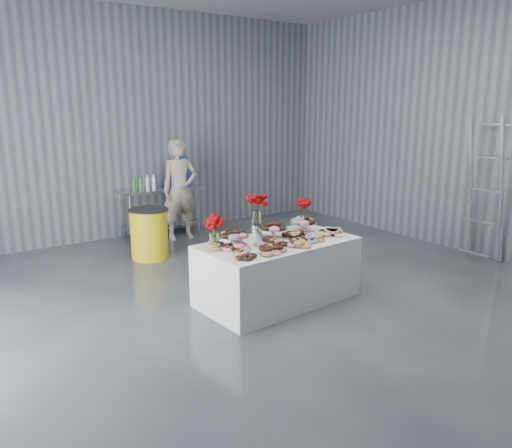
# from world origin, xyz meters

# --- Properties ---
(ground) EXTENTS (9.00, 9.00, 0.00)m
(ground) POSITION_xyz_m (0.00, 0.00, 0.00)
(ground) COLOR #323439
(ground) RESTS_ON ground
(room_walls) EXTENTS (8.04, 9.04, 4.02)m
(room_walls) POSITION_xyz_m (-0.27, 0.07, 2.64)
(room_walls) COLOR slate
(room_walls) RESTS_ON ground
(display_table) EXTENTS (1.96, 1.12, 0.75)m
(display_table) POSITION_xyz_m (0.20, 0.45, 0.38)
(display_table) COLOR white
(display_table) RESTS_ON ground
(prep_table) EXTENTS (1.50, 0.60, 0.90)m
(prep_table) POSITION_xyz_m (0.29, 4.10, 0.62)
(prep_table) COLOR silver
(prep_table) RESTS_ON ground
(donut_mounds) EXTENTS (1.85, 0.91, 0.09)m
(donut_mounds) POSITION_xyz_m (0.20, 0.40, 0.80)
(donut_mounds) COLOR gold
(donut_mounds) RESTS_ON display_table
(cake_stand_left) EXTENTS (0.36, 0.36, 0.17)m
(cake_stand_left) POSITION_xyz_m (-0.36, 0.57, 0.89)
(cake_stand_left) COLOR silver
(cake_stand_left) RESTS_ON display_table
(cake_stand_mid) EXTENTS (0.36, 0.36, 0.17)m
(cake_stand_mid) POSITION_xyz_m (0.24, 0.61, 0.89)
(cake_stand_mid) COLOR silver
(cake_stand_mid) RESTS_ON display_table
(cake_stand_right) EXTENTS (0.36, 0.36, 0.17)m
(cake_stand_right) POSITION_xyz_m (0.73, 0.64, 0.89)
(cake_stand_right) COLOR silver
(cake_stand_right) RESTS_ON display_table
(danish_pile) EXTENTS (0.48, 0.48, 0.11)m
(danish_pile) POSITION_xyz_m (0.95, 0.35, 0.81)
(danish_pile) COLOR white
(danish_pile) RESTS_ON display_table
(bouquet_left) EXTENTS (0.26, 0.26, 0.42)m
(bouquet_left) POSITION_xyz_m (-0.57, 0.66, 1.05)
(bouquet_left) COLOR white
(bouquet_left) RESTS_ON display_table
(bouquet_right) EXTENTS (0.26, 0.26, 0.42)m
(bouquet_right) POSITION_xyz_m (0.87, 0.80, 1.05)
(bouquet_right) COLOR white
(bouquet_right) RESTS_ON display_table
(bouquet_center) EXTENTS (0.26, 0.26, 0.57)m
(bouquet_center) POSITION_xyz_m (0.12, 0.80, 1.13)
(bouquet_center) COLOR silver
(bouquet_center) RESTS_ON display_table
(water_jug) EXTENTS (0.28, 0.28, 0.55)m
(water_jug) POSITION_xyz_m (0.79, 4.10, 1.15)
(water_jug) COLOR #4460E7
(water_jug) RESTS_ON prep_table
(drink_bottles) EXTENTS (0.54, 0.08, 0.27)m
(drink_bottles) POSITION_xyz_m (-0.03, 4.00, 1.04)
(drink_bottles) COLOR #268C33
(drink_bottles) RESTS_ON prep_table
(person) EXTENTS (0.69, 0.49, 1.77)m
(person) POSITION_xyz_m (0.54, 3.77, 0.89)
(person) COLOR #CC8C93
(person) RESTS_ON ground
(trash_barrel) EXTENTS (0.62, 0.62, 0.79)m
(trash_barrel) POSITION_xyz_m (-0.40, 2.97, 0.40)
(trash_barrel) COLOR yellow
(trash_barrel) RESTS_ON ground
(stepladder) EXTENTS (0.60, 0.54, 2.21)m
(stepladder) POSITION_xyz_m (3.75, -0.03, 1.10)
(stepladder) COLOR silver
(stepladder) RESTS_ON ground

